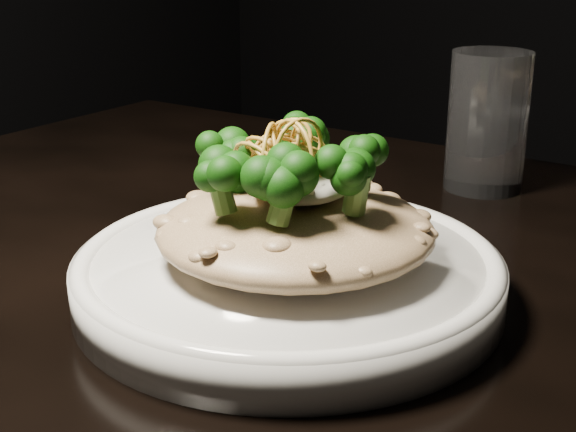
# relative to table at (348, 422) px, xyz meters

# --- Properties ---
(table) EXTENTS (1.10, 0.80, 0.75)m
(table) POSITION_rel_table_xyz_m (0.00, 0.00, 0.00)
(table) COLOR black
(table) RESTS_ON ground
(plate) EXTENTS (0.27, 0.27, 0.03)m
(plate) POSITION_rel_table_xyz_m (-0.04, -0.01, 0.10)
(plate) COLOR silver
(plate) RESTS_ON table
(risotto) EXTENTS (0.17, 0.17, 0.04)m
(risotto) POSITION_rel_table_xyz_m (-0.04, -0.01, 0.13)
(risotto) COLOR brown
(risotto) RESTS_ON plate
(broccoli) EXTENTS (0.13, 0.13, 0.05)m
(broccoli) POSITION_rel_table_xyz_m (-0.04, -0.00, 0.17)
(broccoli) COLOR black
(broccoli) RESTS_ON risotto
(cheese) EXTENTS (0.06, 0.06, 0.02)m
(cheese) POSITION_rel_table_xyz_m (-0.04, -0.00, 0.16)
(cheese) COLOR silver
(cheese) RESTS_ON risotto
(shallots) EXTENTS (0.05, 0.05, 0.03)m
(shallots) POSITION_rel_table_xyz_m (-0.04, -0.01, 0.18)
(shallots) COLOR olive
(shallots) RESTS_ON cheese
(drinking_glass) EXTENTS (0.08, 0.08, 0.12)m
(drinking_glass) POSITION_rel_table_xyz_m (-0.02, 0.28, 0.14)
(drinking_glass) COLOR white
(drinking_glass) RESTS_ON table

